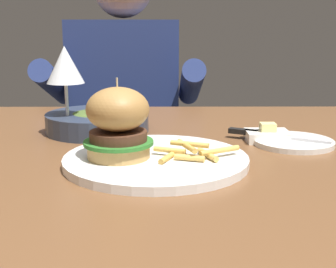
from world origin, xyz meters
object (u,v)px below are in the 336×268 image
object	(u,v)px
diner_person	(126,143)
butter_dish	(267,135)
table_knife	(268,135)
bread_plate	(293,142)
soup_bowl	(97,121)
burger_sandwich	(118,123)
wine_glass	(65,68)
main_plate	(156,160)

from	to	relation	value
diner_person	butter_dish	bearing A→B (deg)	-63.36
table_knife	butter_dish	distance (m)	0.01
bread_plate	soup_bowl	world-z (taller)	soup_bowl
diner_person	table_knife	bearing A→B (deg)	-63.57
burger_sandwich	diner_person	distance (m)	0.88
wine_glass	soup_bowl	size ratio (longest dim) A/B	0.84
wine_glass	main_plate	bearing A→B (deg)	-48.79
wine_glass	bread_plate	distance (m)	0.48
table_knife	soup_bowl	world-z (taller)	soup_bowl
bread_plate	butter_dish	world-z (taller)	butter_dish
bread_plate	table_knife	xyz separation A→B (m)	(-0.04, 0.02, 0.01)
bread_plate	diner_person	xyz separation A→B (m)	(-0.38, 0.71, -0.18)
bread_plate	diner_person	world-z (taller)	diner_person
main_plate	butter_dish	size ratio (longest dim) A/B	3.61
main_plate	table_knife	bearing A→B (deg)	34.66
butter_dish	soup_bowl	xyz separation A→B (m)	(-0.35, 0.09, 0.01)
burger_sandwich	wine_glass	world-z (taller)	wine_glass
burger_sandwich	diner_person	bearing A→B (deg)	94.19
main_plate	wine_glass	world-z (taller)	wine_glass
wine_glass	diner_person	world-z (taller)	diner_person
soup_bowl	wine_glass	bearing A→B (deg)	-153.65
main_plate	soup_bowl	world-z (taller)	soup_bowl
main_plate	butter_dish	world-z (taller)	butter_dish
soup_bowl	main_plate	bearing A→B (deg)	-61.79
butter_dish	diner_person	size ratio (longest dim) A/B	0.07
butter_dish	soup_bowl	bearing A→B (deg)	166.08
table_knife	butter_dish	size ratio (longest dim) A/B	2.18
main_plate	burger_sandwich	world-z (taller)	burger_sandwich
burger_sandwich	diner_person	xyz separation A→B (m)	(-0.06, 0.84, -0.25)
bread_plate	butter_dish	distance (m)	0.05
main_plate	soup_bowl	distance (m)	0.28
soup_bowl	diner_person	distance (m)	0.62
main_plate	burger_sandwich	distance (m)	0.09
main_plate	bread_plate	xyz separation A→B (m)	(0.26, 0.13, -0.00)
main_plate	wine_glass	size ratio (longest dim) A/B	1.66
table_knife	soup_bowl	bearing A→B (deg)	165.10
burger_sandwich	soup_bowl	world-z (taller)	burger_sandwich
burger_sandwich	diner_person	size ratio (longest dim) A/B	0.11
diner_person	soup_bowl	bearing A→B (deg)	-90.81
table_knife	wine_glass	bearing A→B (deg)	171.02
main_plate	soup_bowl	xyz separation A→B (m)	(-0.13, 0.24, 0.02)
wine_glass	butter_dish	world-z (taller)	wine_glass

